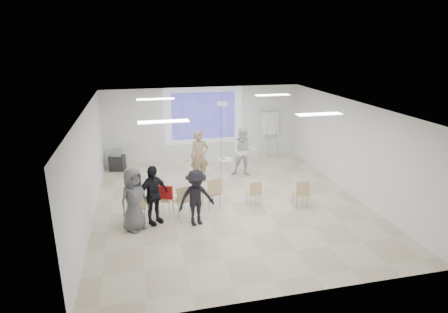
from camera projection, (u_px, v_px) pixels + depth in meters
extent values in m
cube|color=beige|center=(230.00, 204.00, 11.57)|extent=(8.00, 9.00, 0.10)
cube|color=white|center=(230.00, 105.00, 10.63)|extent=(8.00, 9.00, 0.10)
cube|color=silver|center=(203.00, 124.00, 15.32)|extent=(8.00, 0.10, 3.00)
cube|color=silver|center=(87.00, 166.00, 10.23)|extent=(0.10, 9.00, 3.00)
cube|color=silver|center=(353.00, 148.00, 11.97)|extent=(0.10, 9.00, 3.00)
cube|color=silver|center=(204.00, 116.00, 15.16)|extent=(3.20, 0.01, 2.30)
cube|color=#3532AB|center=(204.00, 116.00, 15.14)|extent=(2.60, 0.01, 1.90)
cylinder|color=white|center=(225.00, 175.00, 13.78)|extent=(0.46, 0.46, 0.05)
cylinder|color=white|center=(225.00, 168.00, 13.69)|extent=(0.13, 0.13, 0.59)
cylinder|color=white|center=(225.00, 160.00, 13.59)|extent=(0.63, 0.63, 0.04)
cube|color=white|center=(227.00, 159.00, 13.58)|extent=(0.22, 0.19, 0.01)
cube|color=#3E7DBC|center=(223.00, 159.00, 13.60)|extent=(0.16, 0.20, 0.01)
imported|color=#957A5B|center=(199.00, 153.00, 12.99)|extent=(0.81, 0.59, 2.07)
imported|color=white|center=(244.00, 149.00, 13.58)|extent=(1.16, 1.03, 2.00)
cube|color=white|center=(203.00, 142.00, 13.16)|extent=(0.05, 0.11, 0.04)
cube|color=white|center=(237.00, 138.00, 13.67)|extent=(0.07, 0.11, 0.04)
cube|color=tan|center=(136.00, 207.00, 10.15)|extent=(0.54, 0.54, 0.04)
cube|color=tan|center=(137.00, 201.00, 9.88)|extent=(0.46, 0.18, 0.43)
cylinder|color=gray|center=(131.00, 219.00, 9.99)|extent=(0.03, 0.03, 0.47)
cylinder|color=gray|center=(145.00, 216.00, 10.14)|extent=(0.03, 0.03, 0.47)
cylinder|color=gray|center=(129.00, 213.00, 10.31)|extent=(0.03, 0.03, 0.47)
cylinder|color=gray|center=(142.00, 211.00, 10.45)|extent=(0.03, 0.03, 0.47)
cube|color=tan|center=(165.00, 199.00, 10.79)|extent=(0.51, 0.51, 0.04)
cube|color=tan|center=(163.00, 194.00, 10.55)|extent=(0.39, 0.23, 0.37)
cylinder|color=gray|center=(159.00, 208.00, 10.74)|extent=(0.03, 0.03, 0.41)
cylinder|color=gray|center=(169.00, 209.00, 10.68)|extent=(0.03, 0.03, 0.41)
cylinder|color=gray|center=(163.00, 203.00, 11.03)|extent=(0.03, 0.03, 0.41)
cylinder|color=gray|center=(173.00, 204.00, 10.97)|extent=(0.03, 0.03, 0.41)
cube|color=tan|center=(181.00, 200.00, 10.64)|extent=(0.54, 0.54, 0.04)
cube|color=tan|center=(184.00, 194.00, 10.40)|extent=(0.43, 0.22, 0.41)
cylinder|color=gray|center=(178.00, 211.00, 10.48)|extent=(0.03, 0.03, 0.45)
cylinder|color=#93969B|center=(189.00, 208.00, 10.66)|extent=(0.03, 0.03, 0.45)
cylinder|color=gray|center=(173.00, 207.00, 10.76)|extent=(0.03, 0.03, 0.45)
cylinder|color=gray|center=(184.00, 204.00, 10.94)|extent=(0.03, 0.03, 0.45)
cube|color=tan|center=(211.00, 193.00, 11.05)|extent=(0.59, 0.59, 0.04)
cube|color=tan|center=(215.00, 186.00, 10.80)|extent=(0.46, 0.25, 0.44)
cylinder|color=#919499|center=(209.00, 204.00, 10.88)|extent=(0.03, 0.03, 0.48)
cylinder|color=gray|center=(220.00, 201.00, 11.08)|extent=(0.03, 0.03, 0.48)
cylinder|color=gray|center=(203.00, 200.00, 11.18)|extent=(0.03, 0.03, 0.48)
cylinder|color=gray|center=(213.00, 197.00, 11.38)|extent=(0.03, 0.03, 0.48)
cube|color=tan|center=(253.00, 193.00, 11.29)|extent=(0.42, 0.42, 0.04)
cube|color=tan|center=(256.00, 188.00, 11.06)|extent=(0.38, 0.13, 0.35)
cylinder|color=#95979D|center=(251.00, 201.00, 11.16)|extent=(0.02, 0.02, 0.39)
cylinder|color=gray|center=(260.00, 200.00, 11.27)|extent=(0.02, 0.02, 0.39)
cylinder|color=gray|center=(247.00, 198.00, 11.43)|extent=(0.02, 0.02, 0.39)
cylinder|color=#92949A|center=(255.00, 196.00, 11.53)|extent=(0.02, 0.02, 0.39)
cube|color=tan|center=(300.00, 193.00, 11.16)|extent=(0.42, 0.42, 0.04)
cube|color=tan|center=(303.00, 188.00, 10.91)|extent=(0.41, 0.10, 0.39)
cylinder|color=gray|center=(296.00, 203.00, 11.05)|extent=(0.02, 0.02, 0.43)
cylinder|color=gray|center=(307.00, 202.00, 11.11)|extent=(0.02, 0.02, 0.43)
cylinder|color=gray|center=(292.00, 198.00, 11.36)|extent=(0.02, 0.02, 0.43)
cylinder|color=gray|center=(303.00, 197.00, 11.42)|extent=(0.02, 0.02, 0.43)
cube|color=#B51617|center=(166.00, 192.00, 10.50)|extent=(0.41, 0.25, 0.38)
imported|color=black|center=(181.00, 199.00, 10.65)|extent=(0.39, 0.34, 0.03)
imported|color=black|center=(153.00, 191.00, 9.99)|extent=(1.29, 1.16, 1.90)
imported|color=black|center=(196.00, 194.00, 9.95)|extent=(1.26, 0.88, 1.78)
imported|color=#58595E|center=(133.00, 196.00, 9.67)|extent=(1.11, 1.05, 1.90)
cylinder|color=#92969A|center=(265.00, 137.00, 15.61)|extent=(0.36, 0.20, 1.83)
cylinder|color=gray|center=(277.00, 136.00, 15.75)|extent=(0.34, 0.24, 1.83)
cylinder|color=#909398|center=(268.00, 134.00, 15.98)|extent=(0.05, 0.41, 1.82)
cube|color=white|center=(270.00, 122.00, 15.62)|extent=(0.73, 0.25, 1.02)
cube|color=#95999D|center=(270.00, 111.00, 15.52)|extent=(0.75, 0.11, 0.07)
cube|color=black|center=(117.00, 163.00, 14.31)|extent=(0.64, 0.57, 0.55)
cube|color=gray|center=(117.00, 153.00, 14.19)|extent=(0.46, 0.42, 0.24)
cylinder|color=black|center=(111.00, 171.00, 14.25)|extent=(0.08, 0.08, 0.07)
cylinder|color=black|center=(122.00, 171.00, 14.22)|extent=(0.08, 0.08, 0.07)
cylinder|color=black|center=(114.00, 168.00, 14.56)|extent=(0.08, 0.08, 0.07)
cylinder|color=black|center=(125.00, 168.00, 14.53)|extent=(0.08, 0.08, 0.07)
cube|color=white|center=(222.00, 104.00, 12.11)|extent=(0.30, 0.25, 0.10)
cylinder|color=gray|center=(222.00, 100.00, 12.08)|extent=(0.04, 0.04, 0.14)
cylinder|color=black|center=(221.00, 147.00, 12.46)|extent=(0.01, 0.01, 2.77)
cylinder|color=white|center=(224.00, 147.00, 12.46)|extent=(0.01, 0.01, 2.77)
cube|color=white|center=(155.00, 99.00, 12.08)|extent=(1.20, 0.30, 0.02)
cube|color=white|center=(272.00, 95.00, 12.94)|extent=(1.20, 0.30, 0.02)
cube|color=white|center=(164.00, 122.00, 8.83)|extent=(1.20, 0.30, 0.02)
cube|color=white|center=(319.00, 114.00, 9.69)|extent=(1.20, 0.30, 0.02)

